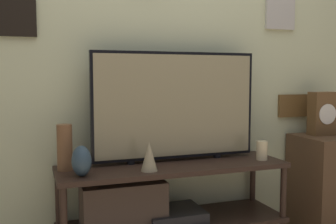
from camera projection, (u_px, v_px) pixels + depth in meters
wall_back at (160, 44)px, 2.60m from camera, size 6.40×0.08×2.70m
media_console at (154, 201)px, 2.41m from camera, size 1.42×0.42×0.60m
television at (176, 106)px, 2.50m from camera, size 1.08×0.05×0.70m
vase_urn_stoneware at (82, 161)px, 2.14m from camera, size 0.11×0.14×0.17m
vase_slim_bronze at (149, 156)px, 2.25m from camera, size 0.10×0.10×0.17m
vase_tall_ceramic at (65, 147)px, 2.26m from camera, size 0.09×0.09×0.27m
candle_jar at (262, 151)px, 2.55m from camera, size 0.07×0.07×0.12m
side_table at (327, 184)px, 2.86m from camera, size 0.43×0.41×0.71m
mantel_clock at (322, 114)px, 2.86m from camera, size 0.19×0.11×0.31m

